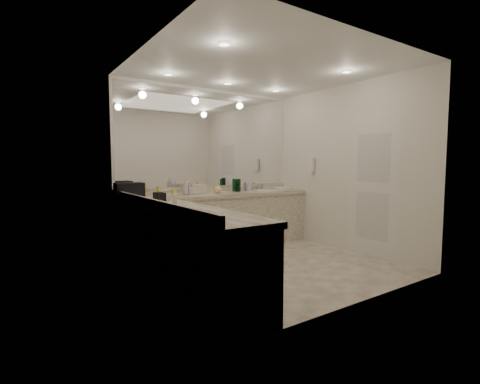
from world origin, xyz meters
TOP-DOWN VIEW (x-y plane):
  - floor at (0.00, 0.00)m, footprint 3.20×3.20m
  - ceiling at (0.00, 0.00)m, footprint 3.20×3.20m
  - wall_back at (0.00, 1.50)m, footprint 3.20×0.02m
  - wall_left at (-1.60, 0.00)m, footprint 0.02×3.00m
  - wall_right at (1.60, 0.00)m, footprint 0.02×3.00m
  - vanity_back_base at (0.00, 1.20)m, footprint 3.20×0.60m
  - vanity_back_top at (0.00, 1.19)m, footprint 3.20×0.64m
  - vanity_left_base at (-1.30, -0.30)m, footprint 0.60×2.40m
  - vanity_left_top at (-1.29, -0.30)m, footprint 0.64×2.42m
  - backsplash_back at (0.00, 1.48)m, footprint 3.20×0.04m
  - backsplash_left at (-1.58, 0.00)m, footprint 0.04×3.00m
  - mirror_back at (0.00, 1.49)m, footprint 3.12×0.01m
  - mirror_left at (-1.59, 0.00)m, footprint 0.01×2.92m
  - sink at (0.95, 1.20)m, footprint 0.44×0.44m
  - faucet at (0.95, 1.41)m, footprint 0.24×0.16m
  - wall_phone at (1.56, 0.70)m, footprint 0.06×0.10m
  - door at (1.59, -0.50)m, footprint 0.02×0.82m
  - black_toiletry_bag at (-1.44, 1.21)m, footprint 0.39×0.25m
  - black_bag_spill at (-1.30, 0.45)m, footprint 0.10×0.22m
  - cream_cosmetic_case at (-0.36, 1.27)m, footprint 0.25×0.15m
  - hand_towel at (1.31, 1.19)m, footprint 0.25×0.17m
  - lotion_left at (-1.30, -0.01)m, footprint 0.05×0.05m
  - soap_bottle_a at (-0.61, 1.18)m, footprint 0.11×0.11m
  - soap_bottle_b at (-0.53, 1.22)m, footprint 0.10×0.10m
  - soap_bottle_c at (-0.07, 1.14)m, footprint 0.16×0.16m
  - green_bottle_0 at (0.40, 1.25)m, footprint 0.07×0.07m
  - green_bottle_1 at (0.37, 1.23)m, footprint 0.07×0.07m
  - green_bottle_2 at (0.35, 1.31)m, footprint 0.06×0.06m
  - amenity_bottle_0 at (0.57, 1.30)m, footprint 0.04×0.04m
  - amenity_bottle_1 at (-0.37, 1.24)m, footprint 0.06×0.06m
  - amenity_bottle_2 at (0.61, 1.24)m, footprint 0.05×0.05m
  - amenity_bottle_3 at (-1.03, 1.18)m, footprint 0.06×0.06m
  - amenity_bottle_4 at (-0.80, 1.17)m, footprint 0.07×0.07m

SIDE VIEW (x-z plane):
  - floor at x=0.00m, z-range 0.00..0.00m
  - vanity_back_base at x=0.00m, z-range 0.00..0.84m
  - vanity_left_base at x=-1.30m, z-range 0.00..0.84m
  - vanity_back_top at x=0.00m, z-range 0.84..0.90m
  - vanity_left_top at x=-1.29m, z-range 0.84..0.90m
  - sink at x=0.95m, z-range 0.88..0.91m
  - hand_towel at x=1.31m, z-range 0.90..0.94m
  - amenity_bottle_1 at x=-0.37m, z-range 0.90..0.99m
  - amenity_bottle_4 at x=-0.80m, z-range 0.90..0.99m
  - backsplash_back at x=0.00m, z-range 0.90..1.00m
  - backsplash_left at x=-1.58m, z-range 0.90..1.00m
  - black_bag_spill at x=-1.30m, z-range 0.90..1.02m
  - lotion_left at x=-1.30m, z-range 0.90..1.03m
  - amenity_bottle_2 at x=0.61m, z-range 0.90..1.04m
  - faucet at x=0.95m, z-range 0.90..1.04m
  - cream_cosmetic_case at x=-0.36m, z-range 0.90..1.04m
  - amenity_bottle_3 at x=-1.03m, z-range 0.90..1.05m
  - amenity_bottle_0 at x=0.57m, z-range 0.90..1.05m
  - soap_bottle_c at x=-0.07m, z-range 0.90..1.06m
  - soap_bottle_b at x=-0.53m, z-range 0.90..1.08m
  - green_bottle_1 at x=0.37m, z-range 0.90..1.10m
  - black_toiletry_bag at x=-1.44m, z-range 0.90..1.11m
  - green_bottle_2 at x=0.35m, z-range 0.90..1.11m
  - green_bottle_0 at x=0.40m, z-range 0.90..1.12m
  - soap_bottle_a at x=-0.61m, z-range 0.90..1.13m
  - door at x=1.59m, z-range 0.00..2.10m
  - wall_back at x=0.00m, z-range 0.00..2.60m
  - wall_left at x=-1.60m, z-range 0.00..2.60m
  - wall_right at x=1.60m, z-range 0.00..2.60m
  - wall_phone at x=1.56m, z-range 1.23..1.47m
  - mirror_back at x=0.00m, z-range 1.00..2.55m
  - mirror_left at x=-1.59m, z-range 1.00..2.55m
  - ceiling at x=0.00m, z-range 2.60..2.60m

